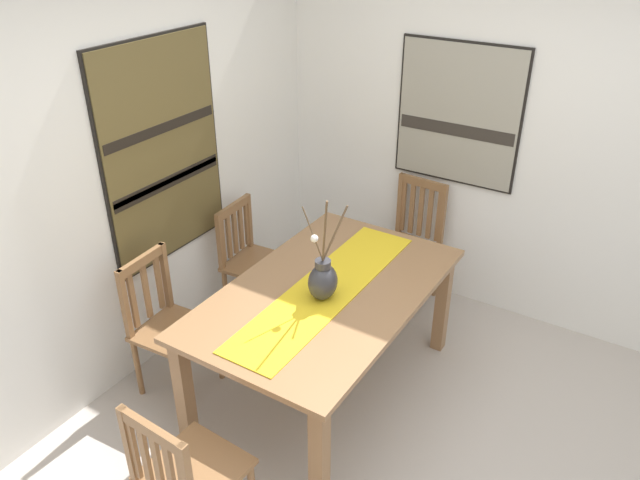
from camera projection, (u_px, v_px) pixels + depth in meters
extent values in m
cube|color=#B2A89E|center=(390.00, 468.00, 3.41)|extent=(6.40, 6.40, 0.03)
cube|color=silver|center=(118.00, 171.00, 3.61)|extent=(6.40, 0.12, 2.70)
cube|color=silver|center=(525.00, 137.00, 4.12)|extent=(0.12, 6.40, 2.70)
cube|color=#8E6642|center=(326.00, 292.00, 3.57)|extent=(1.72, 1.04, 0.03)
cube|color=#8E6642|center=(319.00, 461.00, 2.98)|extent=(0.08, 0.08, 0.73)
cube|color=#8E6642|center=(442.00, 304.00, 4.13)|extent=(0.08, 0.08, 0.73)
cube|color=#8E6642|center=(184.00, 393.00, 3.39)|extent=(0.08, 0.08, 0.73)
cube|color=#8E6642|center=(330.00, 267.00, 4.54)|extent=(0.08, 0.08, 0.73)
cube|color=gold|center=(326.00, 289.00, 3.56)|extent=(1.58, 0.36, 0.01)
ellipsoid|color=#333338|center=(323.00, 282.00, 3.44)|extent=(0.19, 0.16, 0.21)
cylinder|color=#333338|center=(323.00, 264.00, 3.38)|extent=(0.09, 0.09, 0.04)
cylinder|color=brown|center=(335.00, 234.00, 3.30)|extent=(0.10, 0.11, 0.33)
cylinder|color=brown|center=(313.00, 234.00, 3.29)|extent=(0.06, 0.10, 0.33)
cylinder|color=brown|center=(325.00, 232.00, 3.21)|extent=(0.12, 0.10, 0.43)
cylinder|color=brown|center=(325.00, 235.00, 3.23)|extent=(0.10, 0.09, 0.39)
sphere|color=white|center=(314.00, 239.00, 3.28)|extent=(0.04, 0.04, 0.04)
cube|color=brown|center=(175.00, 331.00, 3.76)|extent=(0.45, 0.45, 0.03)
cylinder|color=brown|center=(220.00, 352.00, 3.93)|extent=(0.04, 0.04, 0.42)
cylinder|color=brown|center=(183.00, 386.00, 3.65)|extent=(0.04, 0.04, 0.42)
cylinder|color=brown|center=(176.00, 335.00, 4.08)|extent=(0.04, 0.04, 0.42)
cylinder|color=brown|center=(138.00, 367.00, 3.80)|extent=(0.04, 0.04, 0.42)
cube|color=brown|center=(166.00, 276.00, 3.86)|extent=(0.04, 0.04, 0.46)
cube|color=brown|center=(125.00, 305.00, 3.58)|extent=(0.04, 0.04, 0.46)
cube|color=brown|center=(141.00, 261.00, 3.62)|extent=(0.38, 0.06, 0.06)
cube|color=brown|center=(159.00, 283.00, 3.81)|extent=(0.04, 0.02, 0.37)
cube|color=brown|center=(146.00, 292.00, 3.73)|extent=(0.04, 0.02, 0.37)
cube|color=brown|center=(133.00, 301.00, 3.64)|extent=(0.04, 0.02, 0.37)
cube|color=brown|center=(195.00, 470.00, 2.85)|extent=(0.44, 0.44, 0.03)
cylinder|color=brown|center=(199.00, 460.00, 3.17)|extent=(0.04, 0.04, 0.42)
cube|color=brown|center=(129.00, 444.00, 2.69)|extent=(0.04, 0.04, 0.43)
cube|color=brown|center=(151.00, 431.00, 2.51)|extent=(0.05, 0.38, 0.06)
cube|color=brown|center=(134.00, 449.00, 2.68)|extent=(0.02, 0.04, 0.34)
cube|color=brown|center=(146.00, 457.00, 2.64)|extent=(0.02, 0.04, 0.34)
cube|color=brown|center=(158.00, 465.00, 2.61)|extent=(0.02, 0.04, 0.34)
cube|color=brown|center=(170.00, 474.00, 2.57)|extent=(0.02, 0.04, 0.34)
cube|color=brown|center=(259.00, 264.00, 4.45)|extent=(0.45, 0.45, 0.03)
cylinder|color=brown|center=(293.00, 284.00, 4.62)|extent=(0.04, 0.04, 0.42)
cylinder|color=brown|center=(268.00, 309.00, 4.34)|extent=(0.04, 0.04, 0.42)
cylinder|color=brown|center=(253.00, 272.00, 4.77)|extent=(0.04, 0.04, 0.42)
cylinder|color=brown|center=(226.00, 295.00, 4.49)|extent=(0.04, 0.04, 0.42)
cube|color=brown|center=(249.00, 220.00, 4.55)|extent=(0.04, 0.04, 0.43)
cube|color=brown|center=(220.00, 241.00, 4.28)|extent=(0.04, 0.04, 0.43)
cube|color=brown|center=(233.00, 208.00, 4.33)|extent=(0.38, 0.06, 0.06)
cube|color=brown|center=(247.00, 224.00, 4.54)|extent=(0.04, 0.02, 0.34)
cube|color=brown|center=(241.00, 228.00, 4.48)|extent=(0.04, 0.02, 0.34)
cube|color=brown|center=(235.00, 232.00, 4.42)|extent=(0.04, 0.02, 0.34)
cube|color=brown|center=(229.00, 237.00, 4.36)|extent=(0.04, 0.02, 0.34)
cube|color=brown|center=(223.00, 242.00, 4.31)|extent=(0.04, 0.02, 0.34)
cube|color=brown|center=(406.00, 250.00, 4.62)|extent=(0.45, 0.45, 0.03)
cylinder|color=brown|center=(413.00, 293.00, 4.51)|extent=(0.04, 0.04, 0.42)
cylinder|color=brown|center=(372.00, 277.00, 4.70)|extent=(0.04, 0.04, 0.42)
cylinder|color=brown|center=(436.00, 272.00, 4.77)|extent=(0.04, 0.04, 0.42)
cylinder|color=brown|center=(396.00, 258.00, 4.95)|extent=(0.04, 0.04, 0.42)
cube|color=brown|center=(443.00, 216.00, 4.54)|extent=(0.04, 0.04, 0.50)
cube|color=brown|center=(400.00, 203.00, 4.72)|extent=(0.04, 0.04, 0.50)
cube|color=brown|center=(423.00, 183.00, 4.52)|extent=(0.06, 0.38, 0.06)
cube|color=brown|center=(439.00, 217.00, 4.56)|extent=(0.02, 0.04, 0.41)
cube|color=brown|center=(430.00, 214.00, 4.60)|extent=(0.02, 0.04, 0.41)
cube|color=brown|center=(421.00, 211.00, 4.64)|extent=(0.02, 0.04, 0.41)
cube|color=brown|center=(412.00, 209.00, 4.68)|extent=(0.02, 0.04, 0.41)
cube|color=brown|center=(403.00, 206.00, 4.72)|extent=(0.02, 0.04, 0.41)
cube|color=black|center=(162.00, 152.00, 3.78)|extent=(0.96, 0.04, 1.39)
cube|color=brown|center=(165.00, 152.00, 3.77)|extent=(0.93, 0.01, 1.36)
cube|color=black|center=(162.00, 128.00, 3.70)|extent=(0.90, 0.00, 0.06)
cube|color=black|center=(169.00, 182.00, 3.87)|extent=(0.90, 0.00, 0.08)
cube|color=black|center=(169.00, 181.00, 3.86)|extent=(0.90, 0.00, 0.03)
cube|color=black|center=(459.00, 114.00, 4.24)|extent=(0.04, 0.89, 0.99)
cube|color=gray|center=(457.00, 115.00, 4.22)|extent=(0.01, 0.86, 0.96)
cube|color=#2D2823|center=(455.00, 130.00, 4.27)|extent=(0.00, 0.83, 0.09)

